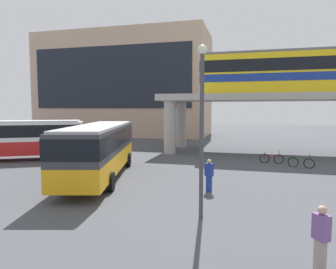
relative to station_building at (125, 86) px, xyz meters
The scene contains 11 objects.
ground_plane 25.83m from the station_building, 60.90° to the right, with size 120.00×120.00×0.00m, color #47494F.
station_building is the anchor object (origin of this frame).
elevated_platform 30.85m from the station_building, 31.57° to the right, with size 30.29×6.61×5.53m.
train 29.25m from the station_building, 33.34° to the right, with size 19.29×2.96×3.84m.
bus_main 31.63m from the station_building, 70.11° to the right, with size 5.22×11.32×3.22m.
bus_secondary 26.07m from the station_building, 88.26° to the right, with size 10.91×7.51×3.22m.
bicycle_red 30.98m from the station_building, 45.52° to the right, with size 1.79×0.08×1.04m.
bicycle_green 33.16m from the station_building, 44.73° to the right, with size 1.74×0.53×1.04m.
pedestrian_by_bike_rack 35.93m from the station_building, 60.46° to the right, with size 0.48×0.44×1.66m.
pedestrian_at_kerb 43.56m from the station_building, 60.64° to the right, with size 0.44×0.48×1.74m.
lamp_post 38.86m from the station_building, 63.03° to the right, with size 0.36×0.36×6.55m.
Camera 1 is at (7.22, -14.23, 4.21)m, focal length 32.35 mm.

